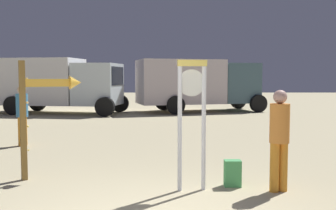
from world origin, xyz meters
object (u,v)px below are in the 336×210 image
Objects in this scene: standing_clock at (193,110)px; arrow_sign at (46,102)px; backpack at (233,173)px; person_distant at (23,112)px; box_truck_near at (198,83)px; box_truck_far at (55,83)px; person_near_clock at (280,135)px.

standing_clock is 0.99× the size of arrow_sign.
arrow_sign reaches higher than backpack.
box_truck_near is (5.36, 10.14, 0.63)m from person_distant.
box_truck_far reaches higher than standing_clock.
backpack is (0.70, 0.22, -1.09)m from standing_clock.
standing_clock reaches higher than person_near_clock.
person_distant is at bearing 136.31° from standing_clock.
arrow_sign reaches higher than standing_clock.
box_truck_far is at bearing 114.70° from standing_clock.
person_distant is at bearing 143.77° from person_near_clock.
arrow_sign is 4.79× the size of backpack.
arrow_sign is 4.11m from person_near_clock.
arrow_sign is at bearing 170.00° from backpack.
person_near_clock is at bearing -88.93° from box_truck_near.
box_truck_near reaches higher than person_near_clock.
standing_clock is 1.32× the size of person_distant.
person_near_clock is 1.02m from backpack.
person_near_clock is (3.99, -0.88, -0.48)m from arrow_sign.
box_truck_near is (3.72, 13.38, 0.13)m from arrow_sign.
box_truck_near is at bearing 85.48° from standing_clock.
arrow_sign is at bearing -74.33° from box_truck_far.
box_truck_near is 7.27m from box_truck_far.
backpack is 0.06× the size of box_truck_near.
box_truck_far is at bearing 117.56° from backpack.
person_near_clock is 6.97m from person_distant.
standing_clock is 1.45m from person_near_clock.
box_truck_far is at bearing 119.33° from person_near_clock.
person_distant reaches higher than backpack.
box_truck_near is (1.12, 14.19, 0.21)m from standing_clock.
person_distant is at bearing 116.82° from arrow_sign.
box_truck_near is at bearing 62.15° from person_distant.
arrow_sign is 1.33× the size of person_distant.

